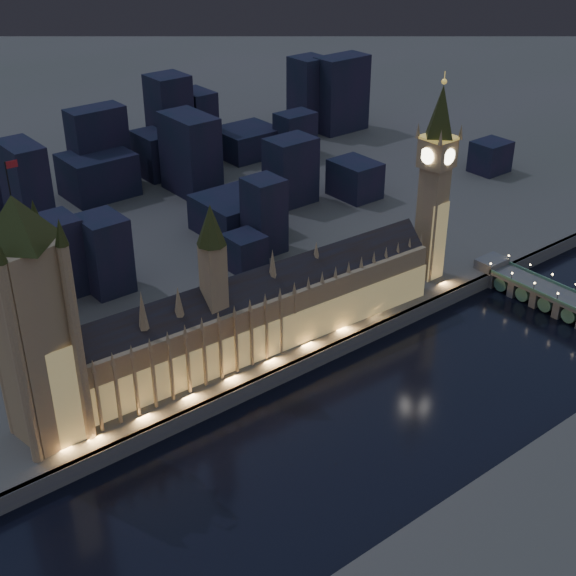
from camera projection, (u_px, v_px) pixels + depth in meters
ground_plane at (359, 418)px, 342.43m from camera, size 2000.00×2000.00×0.00m
embankment_wall at (299, 367)px, 368.55m from camera, size 2000.00×2.50×8.00m
palace_of_westminster at (251, 315)px, 365.79m from camera, size 202.00×29.34×78.00m
victoria_tower at (32, 312)px, 293.33m from camera, size 31.68×31.68×114.46m
elizabeth_tower at (436, 168)px, 410.32m from camera, size 18.00×18.00×111.18m
westminster_bridge at (565, 304)px, 415.42m from camera, size 16.68×113.00×15.90m
city_backdrop at (136, 172)px, 514.49m from camera, size 480.13×215.63×84.28m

